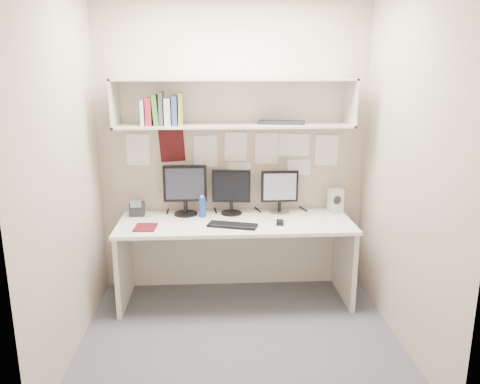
{
  "coord_description": "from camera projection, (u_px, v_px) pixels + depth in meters",
  "views": [
    {
      "loc": [
        -0.19,
        -3.18,
        1.96
      ],
      "look_at": [
        0.02,
        0.35,
        1.06
      ],
      "focal_mm": 35.0,
      "sensor_mm": 36.0,
      "label": 1
    }
  ],
  "objects": [
    {
      "name": "mouse",
      "position": [
        280.0,
        223.0,
        3.92
      ],
      "size": [
        0.07,
        0.11,
        0.03
      ],
      "primitive_type": "cube",
      "rotation": [
        0.0,
        0.0,
        -0.15
      ],
      "color": "black",
      "rests_on": "desk"
    },
    {
      "name": "desk_phone",
      "position": [
        137.0,
        209.0,
        4.15
      ],
      "size": [
        0.13,
        0.12,
        0.16
      ],
      "rotation": [
        0.0,
        0.0,
        0.05
      ],
      "color": "black",
      "rests_on": "desk"
    },
    {
      "name": "maroon_notebook",
      "position": [
        145.0,
        227.0,
        3.83
      ],
      "size": [
        0.19,
        0.22,
        0.01
      ],
      "primitive_type": "cube",
      "rotation": [
        0.0,
        0.0,
        -0.06
      ],
      "color": "#540E17",
      "rests_on": "desk"
    },
    {
      "name": "blue_bottle",
      "position": [
        202.0,
        207.0,
        4.11
      ],
      "size": [
        0.06,
        0.06,
        0.19
      ],
      "color": "#153D96",
      "rests_on": "desk"
    },
    {
      "name": "wall_front",
      "position": [
        252.0,
        213.0,
        2.28
      ],
      "size": [
        2.4,
        0.02,
        2.6
      ],
      "primitive_type": "cube",
      "color": "tan",
      "rests_on": "ground"
    },
    {
      "name": "pinned_papers",
      "position": [
        233.0,
        154.0,
        4.22
      ],
      "size": [
        1.92,
        0.01,
        0.48
      ],
      "primitive_type": null,
      "color": "white",
      "rests_on": "wall_back"
    },
    {
      "name": "wall_left",
      "position": [
        64.0,
        173.0,
        3.18
      ],
      "size": [
        0.02,
        2.0,
        2.6
      ],
      "primitive_type": "cube",
      "color": "tan",
      "rests_on": "ground"
    },
    {
      "name": "floor",
      "position": [
        240.0,
        338.0,
        3.57
      ],
      "size": [
        2.4,
        2.0,
        0.01
      ],
      "primitive_type": "cube",
      "color": "#4A4A50",
      "rests_on": "ground"
    },
    {
      "name": "wall_right",
      "position": [
        409.0,
        169.0,
        3.31
      ],
      "size": [
        0.02,
        2.0,
        2.6
      ],
      "primitive_type": "cube",
      "color": "tan",
      "rests_on": "ground"
    },
    {
      "name": "keyboard",
      "position": [
        232.0,
        225.0,
        3.87
      ],
      "size": [
        0.43,
        0.26,
        0.02
      ],
      "primitive_type": "cube",
      "rotation": [
        0.0,
        0.0,
        -0.29
      ],
      "color": "black",
      "rests_on": "desk"
    },
    {
      "name": "monitor_left",
      "position": [
        185.0,
        188.0,
        4.14
      ],
      "size": [
        0.38,
        0.21,
        0.45
      ],
      "rotation": [
        0.0,
        0.0,
        -0.01
      ],
      "color": "black",
      "rests_on": "desk"
    },
    {
      "name": "overhead_hutch",
      "position": [
        234.0,
        102.0,
        3.97
      ],
      "size": [
        2.0,
        0.38,
        0.4
      ],
      "color": "beige",
      "rests_on": "wall_back"
    },
    {
      "name": "book_stack",
      "position": [
        163.0,
        111.0,
        3.86
      ],
      "size": [
        0.34,
        0.17,
        0.27
      ],
      "color": "silver",
      "rests_on": "overhead_hutch"
    },
    {
      "name": "desk",
      "position": [
        236.0,
        260.0,
        4.11
      ],
      "size": [
        2.0,
        0.7,
        0.73
      ],
      "color": "white",
      "rests_on": "floor"
    },
    {
      "name": "speaker",
      "position": [
        336.0,
        201.0,
        4.24
      ],
      "size": [
        0.14,
        0.14,
        0.22
      ],
      "rotation": [
        0.0,
        0.0,
        0.28
      ],
      "color": "#B6B5B1",
      "rests_on": "desk"
    },
    {
      "name": "monitor_right",
      "position": [
        280.0,
        190.0,
        4.2
      ],
      "size": [
        0.33,
        0.18,
        0.39
      ],
      "rotation": [
        0.0,
        0.0,
        0.02
      ],
      "color": "#A5A5AA",
      "rests_on": "desk"
    },
    {
      "name": "monitor_center",
      "position": [
        231.0,
        190.0,
        4.17
      ],
      "size": [
        0.35,
        0.19,
        0.4
      ],
      "rotation": [
        0.0,
        0.0,
        -0.11
      ],
      "color": "black",
      "rests_on": "desk"
    },
    {
      "name": "wall_back",
      "position": [
        233.0,
        149.0,
        4.21
      ],
      "size": [
        2.4,
        0.02,
        2.6
      ],
      "primitive_type": "cube",
      "color": "tan",
      "rests_on": "ground"
    },
    {
      "name": "hutch_tray",
      "position": [
        281.0,
        122.0,
        3.99
      ],
      "size": [
        0.42,
        0.24,
        0.03
      ],
      "primitive_type": "cube",
      "rotation": [
        0.0,
        0.0,
        -0.24
      ],
      "color": "black",
      "rests_on": "overhead_hutch"
    }
  ]
}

